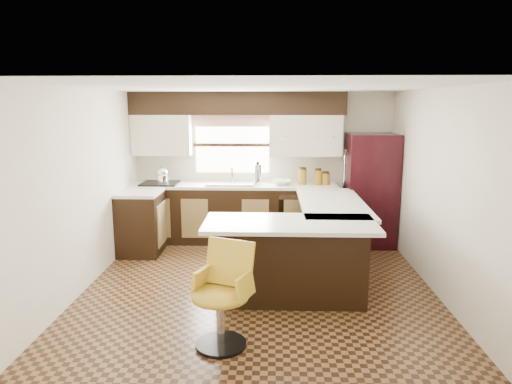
{
  "coord_description": "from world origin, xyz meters",
  "views": [
    {
      "loc": [
        0.16,
        -5.29,
        2.22
      ],
      "look_at": [
        -0.05,
        0.45,
        1.1
      ],
      "focal_mm": 32.0,
      "sensor_mm": 36.0,
      "label": 1
    }
  ],
  "objects_px": {
    "peninsula_return": "(291,262)",
    "bar_chair": "(220,297)",
    "peninsula_long": "(327,238)",
    "refrigerator": "(370,190)"
  },
  "relations": [
    {
      "from": "peninsula_return",
      "to": "bar_chair",
      "type": "xyz_separation_m",
      "value": [
        -0.68,
        -1.06,
        0.04
      ]
    },
    {
      "from": "peninsula_long",
      "to": "peninsula_return",
      "type": "distance_m",
      "value": 1.11
    },
    {
      "from": "peninsula_return",
      "to": "bar_chair",
      "type": "relative_size",
      "value": 1.7
    },
    {
      "from": "peninsula_return",
      "to": "refrigerator",
      "type": "relative_size",
      "value": 0.94
    },
    {
      "from": "bar_chair",
      "to": "peninsula_long",
      "type": "bearing_deg",
      "value": 80.97
    },
    {
      "from": "peninsula_return",
      "to": "bar_chair",
      "type": "bearing_deg",
      "value": -122.93
    },
    {
      "from": "peninsula_long",
      "to": "peninsula_return",
      "type": "xyz_separation_m",
      "value": [
        -0.53,
        -0.97,
        0.0
      ]
    },
    {
      "from": "peninsula_long",
      "to": "bar_chair",
      "type": "distance_m",
      "value": 2.36
    },
    {
      "from": "refrigerator",
      "to": "bar_chair",
      "type": "height_order",
      "value": "refrigerator"
    },
    {
      "from": "peninsula_long",
      "to": "refrigerator",
      "type": "height_order",
      "value": "refrigerator"
    }
  ]
}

